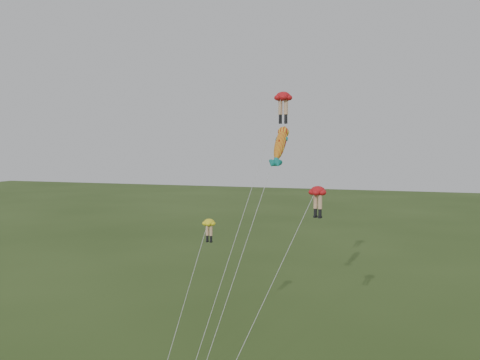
% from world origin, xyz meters
% --- Properties ---
extents(legs_kite_red_high, '(3.84, 13.30, 19.40)m').
position_xyz_m(legs_kite_red_high, '(1.90, 11.61, 18.55)').
color(legs_kite_red_high, red).
rests_on(legs_kite_red_high, ground).
extents(legs_kite_red_mid, '(5.27, 9.18, 12.28)m').
position_xyz_m(legs_kite_red_mid, '(6.04, 4.64, 11.54)').
color(legs_kite_red_mid, red).
rests_on(legs_kite_red_mid, ground).
extents(legs_kite_yellow, '(1.19, 7.66, 9.66)m').
position_xyz_m(legs_kite_yellow, '(-1.89, 4.69, 8.91)').
color(legs_kite_yellow, yellow).
rests_on(legs_kite_yellow, ground).
extents(fish_kite, '(3.78, 9.49, 16.75)m').
position_xyz_m(fish_kite, '(2.76, 7.65, 15.12)').
color(fish_kite, yellow).
rests_on(fish_kite, ground).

